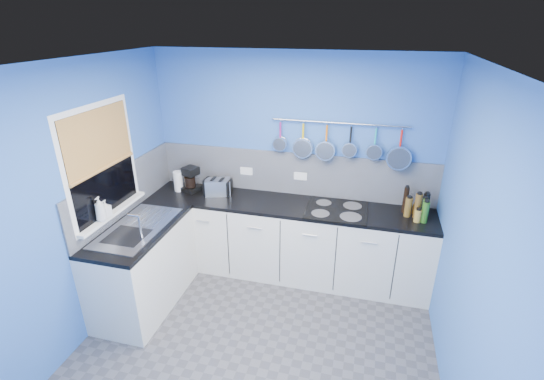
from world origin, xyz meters
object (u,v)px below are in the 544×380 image
at_px(paper_towel, 178,181).
at_px(canister, 227,190).
at_px(hob, 337,210).
at_px(toaster, 218,187).
at_px(soap_bottle_b, 106,209).
at_px(coffee_maker, 191,180).
at_px(soap_bottle_a, 100,209).

relative_size(paper_towel, canister, 2.05).
bearing_deg(hob, toaster, 176.84).
bearing_deg(hob, soap_bottle_b, -154.81).
height_order(paper_towel, toaster, paper_towel).
bearing_deg(coffee_maker, hob, 17.01).
xyz_separation_m(canister, hob, (1.28, -0.10, -0.05)).
distance_m(soap_bottle_a, canister, 1.42).
bearing_deg(coffee_maker, toaster, 18.79).
xyz_separation_m(paper_towel, canister, (0.60, 0.03, -0.06)).
bearing_deg(paper_towel, coffee_maker, 6.99).
bearing_deg(canister, soap_bottle_b, -126.74).
distance_m(paper_towel, toaster, 0.50).
distance_m(soap_bottle_b, canister, 1.36).
height_order(canister, hob, canister).
relative_size(paper_towel, toaster, 0.83).
distance_m(toaster, canister, 0.11).
relative_size(soap_bottle_a, paper_towel, 0.99).
bearing_deg(soap_bottle_a, canister, 55.09).
relative_size(coffee_maker, canister, 2.53).
bearing_deg(toaster, soap_bottle_a, -141.82).
bearing_deg(canister, coffee_maker, -177.98).
height_order(toaster, hob, toaster).
distance_m(paper_towel, canister, 0.60).
distance_m(soap_bottle_b, hob, 2.32).
xyz_separation_m(paper_towel, hob, (1.88, -0.06, -0.11)).
relative_size(canister, hob, 0.18).
height_order(soap_bottle_a, hob, soap_bottle_a).
bearing_deg(paper_towel, soap_bottle_a, -100.62).
bearing_deg(coffee_maker, canister, 21.74).
relative_size(soap_bottle_a, soap_bottle_b, 1.39).
height_order(soap_bottle_b, hob, soap_bottle_b).
height_order(soap_bottle_a, canister, soap_bottle_a).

